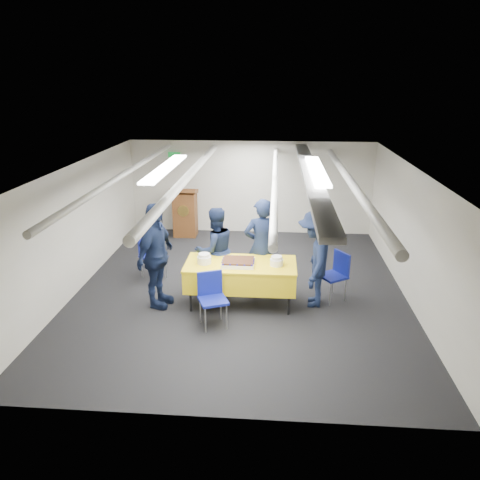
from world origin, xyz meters
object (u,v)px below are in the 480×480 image
sheet_cake (238,262)px  serving_table (241,275)px  sailor_a (261,246)px  sailor_b (215,250)px  chair_near (212,293)px  sailor_c (156,256)px  podium (185,212)px  sailor_d (315,259)px  chair_left (151,252)px  chair_right (336,271)px

sheet_cake → serving_table: bearing=65.9°
sailor_a → sailor_b: 0.84m
chair_near → sailor_c: size_ratio=0.48×
sheet_cake → sailor_b: size_ratio=0.35×
sheet_cake → chair_near: size_ratio=0.63×
podium → sailor_a: 3.67m
sailor_d → sailor_b: bearing=-97.3°
serving_table → sailor_a: 0.73m
sailor_d → serving_table: bearing=-78.9°
podium → chair_near: bearing=-74.0°
chair_left → serving_table: bearing=-29.6°
sailor_b → sailor_d: bearing=134.6°
chair_right → sheet_cake: bearing=-165.8°
podium → sailor_a: size_ratio=0.71×
sailor_c → sailor_d: bearing=-70.0°
sailor_b → chair_right: bearing=143.4°
sailor_d → chair_right: bearing=127.6°
sheet_cake → sailor_c: bearing=-177.0°
sheet_cake → chair_left: chair_left is taller
sailor_b → sailor_d: sailor_d is taller
sheet_cake → chair_left: (-1.81, 1.13, -0.29)m
chair_near → chair_left: 2.28m
chair_near → chair_left: (-1.44, 1.77, 0.00)m
chair_near → chair_left: same height
chair_right → sailor_d: bearing=-148.7°
podium → sailor_b: size_ratio=0.79×
sheet_cake → chair_near: 0.79m
podium → chair_left: bearing=-94.3°
serving_table → sailor_b: bearing=133.5°
sailor_a → sailor_d: size_ratio=1.04×
sheet_cake → sailor_a: sailor_a is taller
podium → chair_left: 2.59m
sailor_c → sailor_d: 2.70m
serving_table → podium: podium is taller
sailor_a → sailor_b: size_ratio=1.11×
serving_table → sailor_a: (0.33, 0.56, 0.32)m
serving_table → sailor_a: sailor_a is taller
chair_near → sailor_a: size_ratio=0.49×
sailor_a → serving_table: bearing=45.6°
sailor_a → sailor_d: bearing=140.3°
chair_near → sailor_d: size_ratio=0.51×
serving_table → sailor_a: size_ratio=1.07×
chair_left → chair_right: bearing=-11.3°
chair_near → sailor_a: sailor_a is taller
podium → chair_near: podium is taller
podium → sailor_d: bearing=-50.5°
chair_left → sailor_d: (3.11, -0.95, 0.31)m
serving_table → chair_right: bearing=11.9°
sailor_b → serving_table: bearing=101.7°
sailor_b → sailor_c: (-0.91, -0.69, 0.12)m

